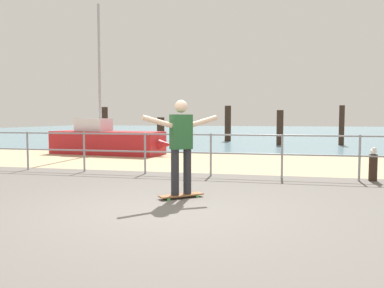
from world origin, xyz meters
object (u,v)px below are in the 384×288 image
Objects in this scene: skateboarder at (181,141)px; bollard_short at (373,168)px; seagull at (374,151)px; skateboard at (181,195)px; sailboat at (111,141)px.

skateboarder is 2.69× the size of bollard_short.
bollard_short is at bearing 82.58° from seagull.
skateboard is 4.64m from seagull.
skateboard is 1.20× the size of bollard_short.
skateboard is 0.95m from skateboarder.
skateboarder is at bearing -143.38° from bollard_short.
bollard_short is 0.38m from seagull.
seagull is at bearing -28.76° from sailboat.
skateboarder is 4.61m from seagull.
sailboat is at bearing 122.73° from skateboard.
seagull is at bearing 36.47° from skateboard.
skateboard is 4.62m from bollard_short.
skateboarder is 3.38× the size of seagull.
seagull is at bearing -97.42° from bollard_short.
seagull is (3.70, 2.73, 0.62)m from skateboard.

